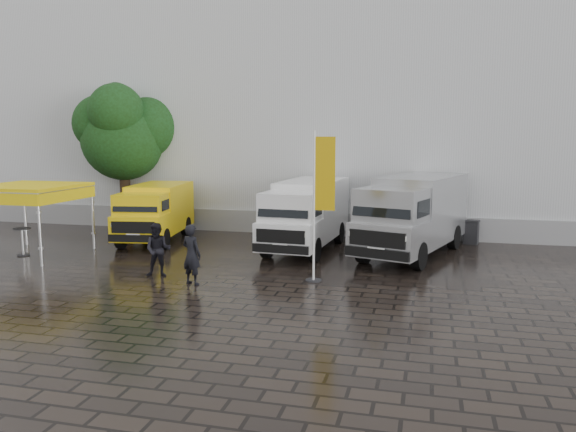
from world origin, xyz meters
name	(u,v)px	position (x,y,z in m)	size (l,w,h in m)	color
ground	(305,280)	(0.00, 0.00, 0.00)	(120.00, 120.00, 0.00)	black
exhibition_hall	(402,107)	(2.00, 16.00, 6.00)	(44.00, 16.00, 12.00)	silver
hall_plinth	(390,227)	(2.00, 7.95, 0.50)	(44.00, 0.15, 1.00)	gray
van_yellow	(155,213)	(-7.49, 4.81, 1.18)	(1.96, 5.10, 2.35)	yellow
van_white	(306,216)	(-1.00, 4.65, 1.32)	(2.03, 6.09, 2.64)	white
van_silver	(413,217)	(3.06, 4.56, 1.45)	(2.23, 6.69, 2.90)	#A0A1A4
canopy_tent	(29,189)	(-10.65, 1.15, 2.46)	(3.29, 3.29, 2.62)	silver
flagpole	(320,199)	(0.44, -0.01, 2.51)	(0.88, 0.50, 4.55)	black
tree	(123,134)	(-10.60, 7.79, 4.50)	(3.91, 4.00, 7.01)	black
cocktail_table	(23,242)	(-10.90, 0.98, 0.52)	(0.60, 0.60, 1.03)	black
wheelie_bin	(471,232)	(5.34, 7.42, 0.49)	(0.60, 0.60, 0.99)	black
person_front	(192,254)	(-3.17, -1.28, 0.91)	(0.66, 0.43, 1.81)	black
person_tent	(158,250)	(-4.59, -0.63, 0.85)	(0.82, 0.64, 1.70)	black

